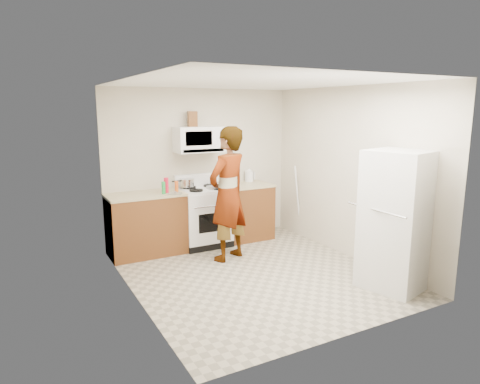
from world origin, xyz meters
TOP-DOWN VIEW (x-y plane):
  - floor at (0.00, 0.00)m, footprint 3.60×3.60m
  - back_wall at (0.00, 1.79)m, footprint 3.20×0.02m
  - right_wall at (1.59, 0.00)m, footprint 0.02×3.60m
  - cabinet_left at (-1.04, 1.49)m, footprint 1.12×0.62m
  - counter_left at (-1.04, 1.49)m, footprint 1.14×0.64m
  - cabinet_right at (0.68, 1.49)m, footprint 0.80×0.62m
  - counter_right at (0.68, 1.49)m, footprint 0.82×0.64m
  - gas_range at (-0.10, 1.48)m, footprint 0.76×0.65m
  - microwave at (-0.10, 1.61)m, footprint 0.76×0.38m
  - person at (-0.05, 0.71)m, footprint 0.83×0.71m
  - fridge at (1.31, -1.16)m, footprint 0.86×0.86m
  - kettle at (0.87, 1.71)m, footprint 0.18×0.18m
  - jug at (-0.18, 1.66)m, footprint 0.17×0.17m
  - saucepan at (-0.31, 1.64)m, footprint 0.29×0.29m
  - tray at (0.07, 1.38)m, footprint 0.29×0.23m
  - bottle_spray at (-0.73, 1.42)m, footprint 0.08×0.08m
  - bottle_hot_sauce at (-0.57, 1.40)m, footprint 0.06×0.06m
  - bottle_green_cap at (-0.79, 1.35)m, footprint 0.07×0.07m
  - pot_lid at (-0.64, 1.27)m, footprint 0.27×0.27m
  - broom at (1.56, 1.21)m, footprint 0.26×0.13m

SIDE VIEW (x-z plane):
  - floor at x=0.00m, z-range 0.00..0.00m
  - cabinet_left at x=-1.04m, z-range 0.00..0.90m
  - cabinet_right at x=0.68m, z-range 0.00..0.90m
  - gas_range at x=-0.10m, z-range -0.08..1.05m
  - broom at x=1.56m, z-range 0.01..1.23m
  - fridge at x=1.31m, z-range 0.00..1.70m
  - counter_left at x=-1.04m, z-range 0.90..0.93m
  - counter_right at x=0.68m, z-range 0.90..0.93m
  - pot_lid at x=-0.64m, z-range 0.94..0.95m
  - tray at x=0.07m, z-range 0.93..0.98m
  - person at x=-0.05m, z-range 0.00..1.94m
  - saucepan at x=-0.31m, z-range 0.95..1.08m
  - bottle_hot_sauce at x=-0.57m, z-range 0.94..1.10m
  - bottle_green_cap at x=-0.79m, z-range 0.94..1.12m
  - kettle at x=0.87m, z-range 0.94..1.12m
  - bottle_spray at x=-0.73m, z-range 0.94..1.16m
  - back_wall at x=0.00m, z-range 0.00..2.50m
  - right_wall at x=1.59m, z-range 0.00..2.50m
  - microwave at x=-0.10m, z-range 1.50..1.90m
  - jug at x=-0.18m, z-range 1.90..2.14m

